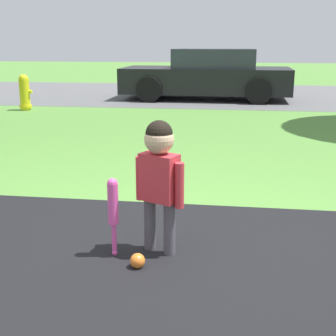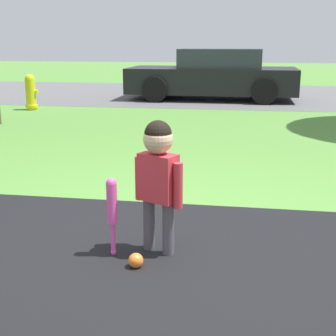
# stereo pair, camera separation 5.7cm
# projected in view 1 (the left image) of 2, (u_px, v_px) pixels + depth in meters

# --- Properties ---
(ground_plane) EXTENTS (60.00, 60.00, 0.00)m
(ground_plane) POSITION_uv_depth(u_px,v_px,m) (172.00, 254.00, 3.12)
(ground_plane) COLOR #518438
(street_strip) EXTENTS (40.00, 6.00, 0.01)m
(street_strip) POSITION_uv_depth(u_px,v_px,m) (221.00, 94.00, 12.63)
(street_strip) COLOR #59595B
(street_strip) RESTS_ON ground
(child) EXTENTS (0.34, 0.23, 0.90)m
(child) POSITION_uv_depth(u_px,v_px,m) (159.00, 169.00, 3.01)
(child) COLOR #4C4751
(child) RESTS_ON ground
(baseball_bat) EXTENTS (0.07, 0.07, 0.53)m
(baseball_bat) POSITION_uv_depth(u_px,v_px,m) (113.00, 206.00, 3.02)
(baseball_bat) COLOR #E54CA5
(baseball_bat) RESTS_ON ground
(sports_ball) EXTENTS (0.10, 0.10, 0.10)m
(sports_ball) POSITION_uv_depth(u_px,v_px,m) (138.00, 261.00, 2.92)
(sports_ball) COLOR orange
(sports_ball) RESTS_ON ground
(fire_hydrant) EXTENTS (0.29, 0.26, 0.73)m
(fire_hydrant) POSITION_uv_depth(u_px,v_px,m) (25.00, 93.00, 9.62)
(fire_hydrant) COLOR yellow
(fire_hydrant) RESTS_ON ground
(parked_car) EXTENTS (4.06, 1.95, 1.21)m
(parked_car) POSITION_uv_depth(u_px,v_px,m) (208.00, 75.00, 11.43)
(parked_car) COLOR black
(parked_car) RESTS_ON ground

